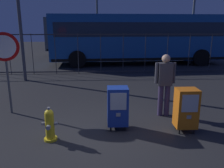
# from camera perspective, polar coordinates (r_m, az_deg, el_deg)

# --- Properties ---
(ground_plane) EXTENTS (60.00, 60.00, 0.00)m
(ground_plane) POSITION_cam_1_polar(r_m,az_deg,el_deg) (5.26, -2.73, -12.89)
(ground_plane) COLOR #262628
(fire_hydrant) EXTENTS (0.33, 0.32, 0.75)m
(fire_hydrant) POSITION_cam_1_polar(r_m,az_deg,el_deg) (5.15, -15.10, -9.71)
(fire_hydrant) COLOR yellow
(fire_hydrant) RESTS_ON ground_plane
(newspaper_box_primary) EXTENTS (0.48, 0.42, 1.02)m
(newspaper_box_primary) POSITION_cam_1_polar(r_m,az_deg,el_deg) (5.55, 17.82, -5.67)
(newspaper_box_primary) COLOR black
(newspaper_box_primary) RESTS_ON ground_plane
(newspaper_box_secondary) EXTENTS (0.48, 0.42, 1.02)m
(newspaper_box_secondary) POSITION_cam_1_polar(r_m,az_deg,el_deg) (5.42, 1.41, -5.45)
(newspaper_box_secondary) COLOR black
(newspaper_box_secondary) RESTS_ON ground_plane
(stop_sign) EXTENTS (0.71, 0.31, 2.23)m
(stop_sign) POSITION_cam_1_polar(r_m,az_deg,el_deg) (6.78, -24.82, 6.22)
(stop_sign) COLOR #4C4F54
(stop_sign) RESTS_ON ground_plane
(pedestrian) EXTENTS (0.55, 0.22, 1.67)m
(pedestrian) POSITION_cam_1_polar(r_m,az_deg,el_deg) (6.29, 12.88, 0.57)
(pedestrian) COLOR #382D51
(pedestrian) RESTS_ON ground_plane
(fence_barrier) EXTENTS (18.03, 0.04, 2.00)m
(fence_barrier) POSITION_cam_1_polar(r_m,az_deg,el_deg) (11.68, -2.80, 7.54)
(fence_barrier) COLOR #2D2D33
(fence_barrier) RESTS_ON ground_plane
(bus_near) EXTENTS (10.61, 3.20, 3.00)m
(bus_near) POSITION_cam_1_polar(r_m,az_deg,el_deg) (14.79, 6.19, 11.59)
(bus_near) COLOR #19519E
(bus_near) RESTS_ON ground_plane
(bus_far) EXTENTS (10.69, 3.58, 3.00)m
(bus_far) POSITION_cam_1_polar(r_m,az_deg,el_deg) (19.59, -0.13, 12.34)
(bus_far) COLOR #4C5156
(bus_far) RESTS_ON ground_plane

